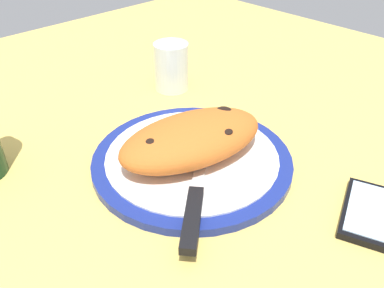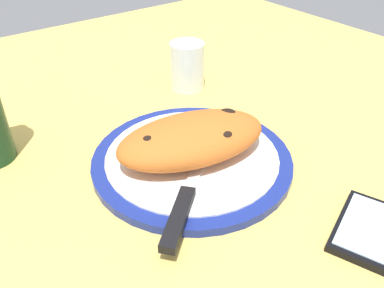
{
  "view_description": "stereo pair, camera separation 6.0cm",
  "coord_description": "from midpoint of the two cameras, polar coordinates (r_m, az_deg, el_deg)",
  "views": [
    {
      "loc": [
        34.14,
        35.3,
        37.43
      ],
      "look_at": [
        0.0,
        0.0,
        3.62
      ],
      "focal_mm": 37.63,
      "sensor_mm": 36.0,
      "label": 1
    },
    {
      "loc": [
        29.61,
        39.18,
        37.43
      ],
      "look_at": [
        0.0,
        0.0,
        3.62
      ],
      "focal_mm": 37.63,
      "sensor_mm": 36.0,
      "label": 2
    }
  ],
  "objects": [
    {
      "name": "ground_plane",
      "position": [
        0.63,
        2.73,
        -3.95
      ],
      "size": [
        150.0,
        150.0,
        3.0
      ],
      "primitive_type": "cube",
      "color": "#DBB756"
    },
    {
      "name": "knife",
      "position": [
        0.52,
        2.31,
        -8.04
      ],
      "size": [
        20.62,
        17.68,
        1.2
      ],
      "color": "silver",
      "rests_on": "plate"
    },
    {
      "name": "smartphone",
      "position": [
        0.56,
        26.38,
        -10.82
      ],
      "size": [
        13.38,
        10.53,
        1.16
      ],
      "color": "black",
      "rests_on": "ground_plane"
    },
    {
      "name": "fork",
      "position": [
        0.66,
        -0.77,
        1.62
      ],
      "size": [
        16.19,
        3.77,
        0.4
      ],
      "color": "silver",
      "rests_on": "plate"
    },
    {
      "name": "calzone",
      "position": [
        0.59,
        2.94,
        0.56
      ],
      "size": [
        24.96,
        16.88,
        5.89
      ],
      "color": "#C16023",
      "rests_on": "plate"
    },
    {
      "name": "water_glass",
      "position": [
        0.82,
        1.42,
        10.58
      ],
      "size": [
        6.84,
        6.84,
        9.45
      ],
      "color": "silver",
      "rests_on": "ground_plane"
    },
    {
      "name": "plate",
      "position": [
        0.61,
        2.79,
        -2.29
      ],
      "size": [
        30.28,
        30.28,
        1.62
      ],
      "color": "navy",
      "rests_on": "ground_plane"
    }
  ]
}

